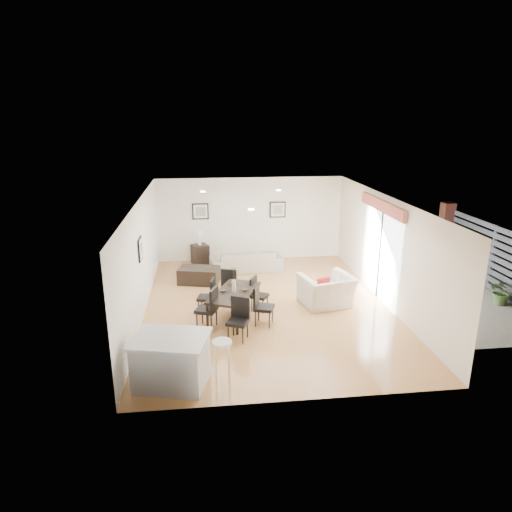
{
  "coord_description": "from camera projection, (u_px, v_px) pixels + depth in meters",
  "views": [
    {
      "loc": [
        -1.51,
        -10.46,
        4.56
      ],
      "look_at": [
        -0.23,
        0.4,
        1.2
      ],
      "focal_mm": 32.0,
      "sensor_mm": 36.0,
      "label": 1
    }
  ],
  "objects": [
    {
      "name": "dining_chair_foot",
      "position": [
        230.0,
        283.0,
        11.54
      ],
      "size": [
        0.53,
        0.53,
        0.91
      ],
      "rotation": [
        0.0,
        0.0,
        2.77
      ],
      "color": "black",
      "rests_on": "ground"
    },
    {
      "name": "wall_right",
      "position": [
        386.0,
        250.0,
        11.38
      ],
      "size": [
        0.04,
        8.0,
        2.7
      ],
      "primitive_type": "cube",
      "color": "white",
      "rests_on": "ground"
    },
    {
      "name": "wall_front",
      "position": [
        303.0,
        327.0,
        7.25
      ],
      "size": [
        6.0,
        0.04,
        2.7
      ],
      "primitive_type": "cube",
      "color": "white",
      "rests_on": "ground"
    },
    {
      "name": "dining_chair_wnear",
      "position": [
        210.0,
        306.0,
        10.11
      ],
      "size": [
        0.56,
        0.56,
        0.97
      ],
      "rotation": [
        0.0,
        0.0,
        -1.95
      ],
      "color": "black",
      "rests_on": "ground"
    },
    {
      "name": "dining_chair_enear",
      "position": [
        261.0,
        303.0,
        10.3
      ],
      "size": [
        0.53,
        0.53,
        0.93
      ],
      "rotation": [
        0.0,
        0.0,
        1.21
      ],
      "color": "black",
      "rests_on": "ground"
    },
    {
      "name": "cushion",
      "position": [
        324.0,
        284.0,
        11.18
      ],
      "size": [
        0.34,
        0.23,
        0.33
      ],
      "primitive_type": "cube",
      "rotation": [
        0.0,
        0.0,
        3.58
      ],
      "color": "maroon",
      "rests_on": "armchair"
    },
    {
      "name": "courtyard",
      "position": [
        482.0,
        253.0,
        12.68
      ],
      "size": [
        6.0,
        6.0,
        2.0
      ],
      "color": "gray",
      "rests_on": "ground"
    },
    {
      "name": "table_lamp",
      "position": [
        199.0,
        236.0,
        14.45
      ],
      "size": [
        0.24,
        0.24,
        0.45
      ],
      "color": "white",
      "rests_on": "side_table"
    },
    {
      "name": "sofa",
      "position": [
        246.0,
        261.0,
        13.99
      ],
      "size": [
        2.25,
        1.07,
        0.64
      ],
      "primitive_type": "imported",
      "rotation": [
        0.0,
        0.0,
        3.24
      ],
      "color": "gray",
      "rests_on": "ground"
    },
    {
      "name": "framed_print_back_right",
      "position": [
        278.0,
        210.0,
        14.82
      ],
      "size": [
        0.52,
        0.04,
        0.52
      ],
      "color": "black",
      "rests_on": "wall_back"
    },
    {
      "name": "wall_left",
      "position": [
        141.0,
        259.0,
        10.71
      ],
      "size": [
        0.04,
        8.0,
        2.7
      ],
      "primitive_type": "cube",
      "color": "white",
      "rests_on": "ground"
    },
    {
      "name": "wall_back",
      "position": [
        250.0,
        219.0,
        14.84
      ],
      "size": [
        6.0,
        0.04,
        2.7
      ],
      "primitive_type": "cube",
      "color": "white",
      "rests_on": "ground"
    },
    {
      "name": "dining_chair_head",
      "position": [
        239.0,
        316.0,
        9.64
      ],
      "size": [
        0.54,
        0.54,
        0.92
      ],
      "rotation": [
        0.0,
        0.0,
        -0.41
      ],
      "color": "black",
      "rests_on": "ground"
    },
    {
      "name": "armchair",
      "position": [
        326.0,
        291.0,
        11.36
      ],
      "size": [
        1.43,
        1.31,
        0.79
      ],
      "primitive_type": "imported",
      "rotation": [
        0.0,
        0.0,
        3.38
      ],
      "color": "beige",
      "rests_on": "ground"
    },
    {
      "name": "ground",
      "position": [
        267.0,
        306.0,
        11.44
      ],
      "size": [
        8.0,
        8.0,
        0.0
      ],
      "primitive_type": "plane",
      "color": "#BB844C",
      "rests_on": "ground"
    },
    {
      "name": "dining_table",
      "position": [
        234.0,
        294.0,
        10.56
      ],
      "size": [
        1.41,
        1.81,
        0.67
      ],
      "rotation": [
        0.0,
        0.0,
        -0.43
      ],
      "color": "black",
      "rests_on": "ground"
    },
    {
      "name": "side_table",
      "position": [
        200.0,
        254.0,
        14.63
      ],
      "size": [
        0.62,
        0.62,
        0.63
      ],
      "primitive_type": "cube",
      "rotation": [
        0.0,
        0.0,
        0.39
      ],
      "color": "black",
      "rests_on": "ground"
    },
    {
      "name": "framed_print_left_wall",
      "position": [
        140.0,
        249.0,
        10.43
      ],
      "size": [
        0.04,
        0.52,
        0.52
      ],
      "rotation": [
        0.0,
        0.0,
        1.57
      ],
      "color": "black",
      "rests_on": "wall_left"
    },
    {
      "name": "kitchen_island",
      "position": [
        171.0,
        360.0,
        8.0
      ],
      "size": [
        1.5,
        1.28,
        0.91
      ],
      "rotation": [
        0.0,
        0.0,
        -0.24
      ],
      "color": "silver",
      "rests_on": "ground"
    },
    {
      "name": "vase",
      "position": [
        234.0,
        282.0,
        10.47
      ],
      "size": [
        0.77,
        1.18,
        0.6
      ],
      "color": "white",
      "rests_on": "dining_table"
    },
    {
      "name": "coffee_table",
      "position": [
        199.0,
        275.0,
        12.97
      ],
      "size": [
        1.25,
        0.93,
        0.45
      ],
      "primitive_type": "cube",
      "rotation": [
        0.0,
        0.0,
        -0.25
      ],
      "color": "black",
      "rests_on": "ground"
    },
    {
      "name": "ceiling",
      "position": [
        268.0,
        199.0,
        10.65
      ],
      "size": [
        6.0,
        8.0,
        0.02
      ],
      "primitive_type": "cube",
      "color": "white",
      "rests_on": "wall_back"
    },
    {
      "name": "bar_stool",
      "position": [
        222.0,
        347.0,
        8.04
      ],
      "size": [
        0.36,
        0.36,
        0.78
      ],
      "color": "silver",
      "rests_on": "ground"
    },
    {
      "name": "courtyard_plant_a",
      "position": [
        502.0,
        292.0,
        11.45
      ],
      "size": [
        0.75,
        0.7,
        0.68
      ],
      "primitive_type": "imported",
      "rotation": [
        0.0,
        0.0,
        -0.34
      ],
      "color": "#3C5825",
      "rests_on": "ground"
    },
    {
      "name": "dining_chair_efar",
      "position": [
        257.0,
        292.0,
        11.09
      ],
      "size": [
        0.51,
        0.51,
        0.83
      ],
      "rotation": [
        0.0,
        0.0,
        1.06
      ],
      "color": "black",
      "rests_on": "ground"
    },
    {
      "name": "framed_print_back_left",
      "position": [
        200.0,
        211.0,
        14.54
      ],
      "size": [
        0.52,
        0.04,
        0.52
      ],
      "color": "black",
      "rests_on": "wall_back"
    },
    {
      "name": "sliding_door",
      "position": [
        381.0,
        235.0,
        11.56
      ],
      "size": [
        0.12,
        2.7,
        2.57
      ],
      "color": "white",
      "rests_on": "wall_right"
    },
    {
      "name": "courtyard_plant_b",
      "position": [
        458.0,
        266.0,
        13.44
      ],
      "size": [
        0.44,
        0.44,
        0.67
      ],
      "primitive_type": "imported",
      "rotation": [
        0.0,
        0.0,
        0.2
      ],
      "color": "#3C5825",
      "rests_on": "ground"
    },
    {
      "name": "dining_chair_wfar",
      "position": [
        209.0,
        294.0,
        10.9
      ],
      "size": [
        0.47,
        0.47,
        0.87
      ],
      "rotation": [
        0.0,
        0.0,
        -1.81
      ],
      "color": "black",
      "rests_on": "ground"
    }
  ]
}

